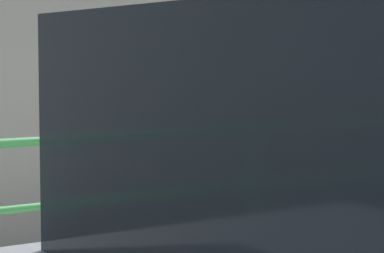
% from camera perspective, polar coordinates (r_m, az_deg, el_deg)
% --- Properties ---
extents(parking_meter, '(0.16, 0.17, 1.44)m').
position_cam_1_polar(parking_meter, '(4.05, -0.30, -2.25)').
color(parking_meter, slate).
rests_on(parking_meter, sidewalk_curb).
extents(pedestrian_at_meter, '(0.62, 0.60, 1.70)m').
position_cam_1_polar(pedestrian_at_meter, '(4.50, 4.48, -2.27)').
color(pedestrian_at_meter, '#1E233F').
rests_on(pedestrian_at_meter, sidewalk_curb).
extents(background_railing, '(24.06, 0.06, 0.99)m').
position_cam_1_polar(background_railing, '(5.79, -9.96, -3.46)').
color(background_railing, '#2D7A38').
rests_on(background_railing, sidewalk_curb).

